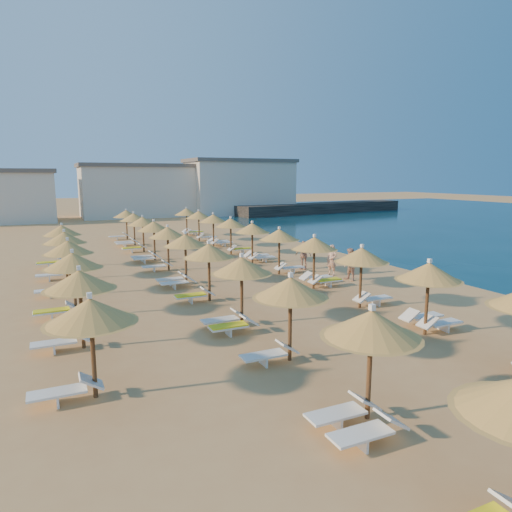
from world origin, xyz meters
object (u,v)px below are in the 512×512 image
parasol_row_east (279,235)px  parasol_row_west (185,241)px  beachgoer_c (303,255)px  beachgoer_a (332,260)px  beachgoer_b (350,264)px  jetty (323,208)px

parasol_row_east → parasol_row_west: bearing=180.0°
beachgoer_c → beachgoer_a: size_ratio=0.98×
parasol_row_west → beachgoer_b: bearing=-20.3°
jetty → parasol_row_east: 46.15m
jetty → parasol_row_east: (-27.27, -37.20, 1.51)m
parasol_row_west → beachgoer_a: bearing=-10.9°
jetty → beachgoer_a: 45.96m
jetty → parasol_row_east: size_ratio=0.75×
beachgoer_b → beachgoer_a: (-0.18, 1.52, 0.00)m
parasol_row_east → parasol_row_west: same height
jetty → beachgoer_b: 47.15m
beachgoer_b → beachgoer_c: bearing=-178.6°
parasol_row_west → beachgoer_c: parasol_row_west is taller
beachgoer_c → beachgoer_b: bearing=-23.7°
parasol_row_west → parasol_row_east: bearing=0.0°
parasol_row_east → beachgoer_a: bearing=-31.2°
parasol_row_west → beachgoer_b: (8.31, -3.08, -1.37)m
beachgoer_b → beachgoer_a: bearing=177.3°
jetty → beachgoer_c: 44.39m
beachgoer_c → beachgoer_b: 3.83m
jetty → beachgoer_b: beachgoer_b is taller
parasol_row_west → beachgoer_a: parasol_row_west is taller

